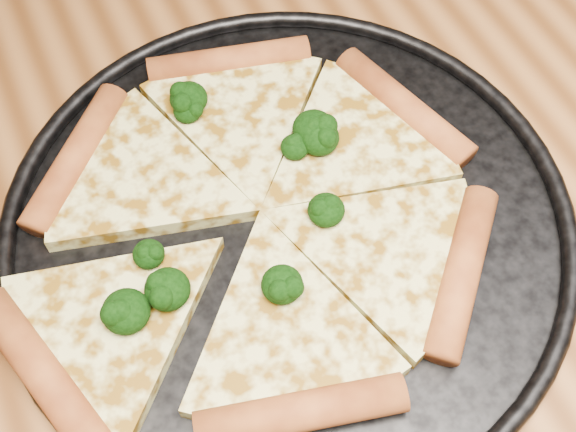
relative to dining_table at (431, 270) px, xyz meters
name	(u,v)px	position (x,y,z in m)	size (l,w,h in m)	color
dining_table	(431,270)	(0.00, 0.00, 0.00)	(1.20, 0.90, 0.75)	brown
pizza_pan	(288,222)	(-0.11, 0.04, 0.10)	(0.40, 0.40, 0.02)	black
pizza	(254,216)	(-0.13, 0.05, 0.11)	(0.36, 0.33, 0.02)	#DDDA87
broccoli_florets	(239,198)	(-0.14, 0.06, 0.12)	(0.20, 0.20, 0.02)	black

